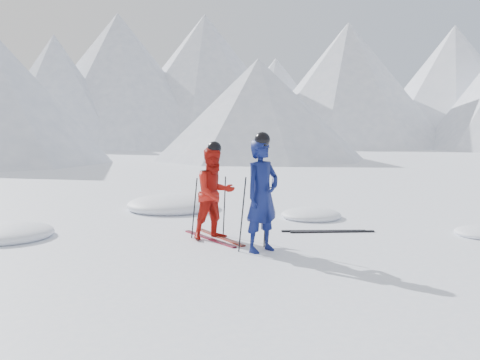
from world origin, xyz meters
TOP-DOWN VIEW (x-y plane):
  - ground at (0.00, 0.00)m, footprint 160.00×160.00m
  - mountain_range at (5.71, 35.31)m, footprint 106.15×62.94m
  - skier_blue at (-1.93, -0.64)m, footprint 0.77×0.58m
  - skier_red at (-2.13, 0.63)m, footprint 0.85×0.67m
  - pole_blue_left at (-2.23, -0.49)m, footprint 0.13×0.09m
  - pole_blue_right at (-1.68, -0.39)m, footprint 0.13×0.08m
  - pole_red_left at (-2.43, 0.88)m, footprint 0.12×0.09m
  - pole_red_right at (-1.83, 0.78)m, footprint 0.12×0.08m
  - ski_worn_left at (-2.25, 0.63)m, footprint 0.17×1.70m
  - ski_worn_right at (-2.01, 0.63)m, footprint 0.13×1.70m
  - ski_loose_a at (0.04, 0.03)m, footprint 1.51×0.95m
  - ski_loose_b at (0.14, -0.12)m, footprint 1.53×0.90m
  - snow_lumps at (-1.79, 3.18)m, footprint 9.22×7.82m

SIDE VIEW (x-z plane):
  - ground at x=0.00m, z-range 0.00..0.00m
  - snow_lumps at x=-1.79m, z-range -0.25..0.25m
  - ski_worn_left at x=-2.25m, z-range 0.00..0.03m
  - ski_worn_right at x=-2.01m, z-range 0.00..0.03m
  - ski_loose_a at x=0.04m, z-range 0.00..0.03m
  - ski_loose_b at x=0.14m, z-range 0.00..0.03m
  - pole_red_left at x=-2.43m, z-range 0.00..1.15m
  - pole_red_right at x=-1.83m, z-range 0.00..1.15m
  - pole_blue_right at x=-1.68m, z-range 0.00..1.27m
  - pole_blue_left at x=-2.23m, z-range 0.00..1.27m
  - skier_red at x=-2.13m, z-range 0.00..1.73m
  - skier_blue at x=-1.93m, z-range 0.00..1.91m
  - mountain_range at x=5.71m, z-range -1.04..14.49m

